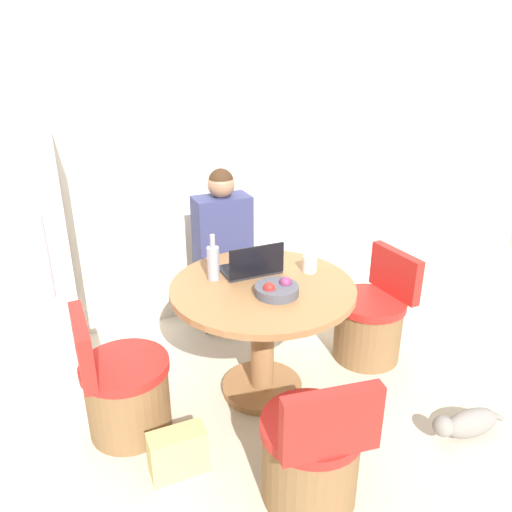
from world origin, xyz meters
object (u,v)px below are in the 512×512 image
Objects in this scene: dining_table at (263,316)px; laptop at (252,267)px; chair_left_side at (124,391)px; chair_right_side at (370,323)px; refrigerator at (16,256)px; bottle at (213,262)px; chair_near_camera at (312,456)px; handbag at (178,453)px; person_seated at (221,248)px; cat at (467,423)px; fruit_bowl at (277,289)px.

dining_table is 3.12× the size of laptop.
chair_left_side and chair_right_side have the same top height.
bottle is at bearing -30.09° from refrigerator.
dining_table is 1.42× the size of chair_left_side.
chair_near_camera is 1.19m from laptop.
chair_near_camera reaches higher than handbag.
chair_right_side is at bearing -7.23° from bottle.
bottle is at bearing -100.87° from chair_right_side.
chair_left_side is 0.50m from handbag.
person_seated is at bearing 66.24° from bottle.
handbag is (-0.71, -1.23, -0.59)m from person_seated.
chair_right_side is at bearing 3.64° from dining_table.
person_seated is at bearing -86.62° from chair_near_camera.
handbag is at bearing -8.91° from cat.
cat is at bearing -116.14° from chair_left_side.
bottle reaches higher than chair_near_camera.
fruit_bowl reaches higher than chair_left_side.
chair_near_camera and chair_right_side have the same top height.
chair_left_side is at bearing -40.56° from chair_near_camera.
laptop reaches higher than fruit_bowl.
bottle is at bearing -36.88° from cat.
refrigerator reaches higher than dining_table.
person_seated is 1.98m from cat.
bottle reaches higher than chair_left_side.
fruit_bowl is 1.35m from cat.
fruit_bowl is 0.85× the size of handbag.
cat is at bearing -42.71° from bottle.
chair_left_side is at bearing 171.27° from fruit_bowl.
dining_table is 1.42× the size of chair_near_camera.
laptop is at bearing -88.88° from chair_near_camera.
bottle is 1.76m from cat.
laptop reaches higher than handbag.
person_seated is at bearing 88.73° from dining_table.
person_seated is 1.54m from handbag.
laptop is at bearing -78.35° from chair_left_side.
refrigerator is at bearing 28.61° from chair_left_side.
dining_table is 0.92m from chair_left_side.
chair_right_side is 2.72× the size of bottle.
handbag is at bearing -147.24° from dining_table.
fruit_bowl is (1.37, -0.98, -0.06)m from refrigerator.
bottle is (-0.26, -0.59, 0.17)m from person_seated.
bottle reaches higher than chair_right_side.
chair_right_side is at bearing -19.39° from refrigerator.
chair_left_side is at bearing -60.91° from refrigerator.
refrigerator is 2.20× the size of chair_near_camera.
refrigerator is at bearing 144.35° from fruit_bowl.
person_seated is at bearing -2.17° from refrigerator.
refrigerator is 1.62m from handbag.
fruit_bowl is at bearing 22.71° from handbag.
dining_table is at bearing -90.00° from chair_near_camera.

